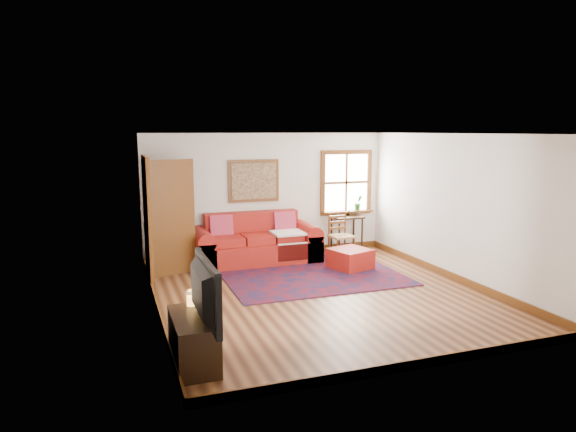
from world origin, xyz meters
name	(u,v)px	position (x,y,z in m)	size (l,w,h in m)	color
ground	(320,294)	(0.00, 0.00, 0.00)	(5.50, 5.50, 0.00)	#442212
room_envelope	(320,190)	(0.00, 0.02, 1.65)	(5.04, 5.54, 2.52)	silver
window	(348,189)	(1.78, 2.70, 1.31)	(1.18, 0.20, 1.38)	white
doorway	(162,217)	(-2.21, 1.78, 1.07)	(0.89, 1.08, 2.14)	black
framed_artwork	(254,181)	(-0.30, 2.71, 1.55)	(1.05, 0.07, 0.85)	brown
persian_rug	(310,274)	(0.27, 1.06, 0.01)	(3.09, 2.47, 0.02)	#5C0D16
red_leather_sofa	(256,246)	(-0.39, 2.28, 0.32)	(2.43, 1.00, 0.95)	#A21B14
red_ottoman	(350,259)	(1.12, 1.20, 0.19)	(0.66, 0.66, 0.38)	#A21B14
side_table	(347,222)	(1.69, 2.53, 0.63)	(0.63, 0.47, 0.76)	black
ladder_back_chair	(340,234)	(1.27, 1.96, 0.50)	(0.47, 0.45, 0.93)	tan
media_cabinet	(193,340)	(-2.26, -1.79, 0.27)	(0.44, 0.98, 0.54)	black
television	(196,292)	(-2.24, -1.97, 0.88)	(1.18, 0.15, 0.68)	black
candle_hurricane	(192,298)	(-2.21, -1.42, 0.63)	(0.12, 0.12, 0.18)	silver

